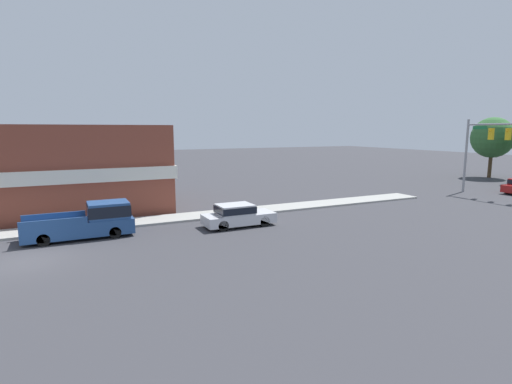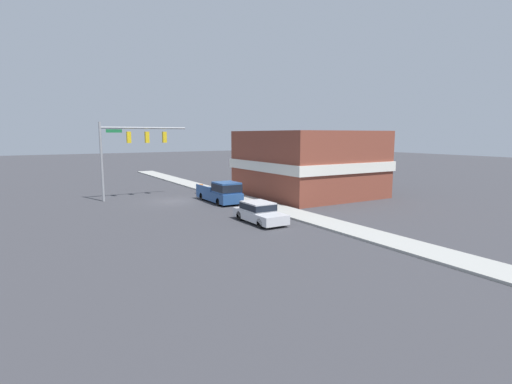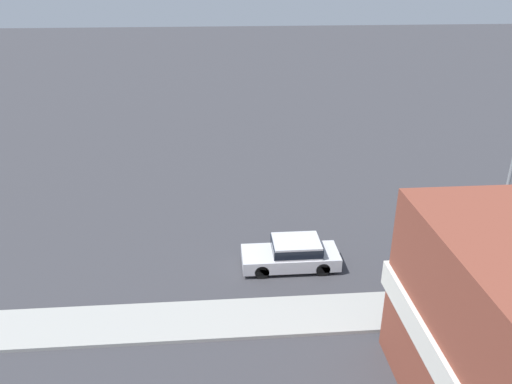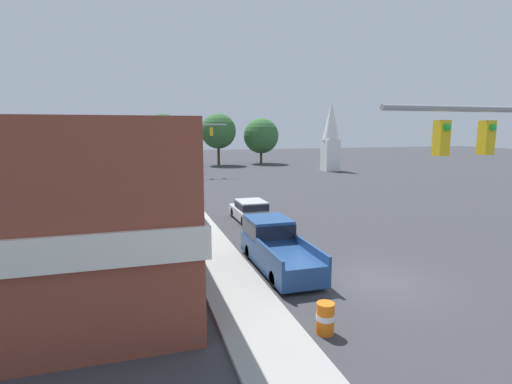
{
  "view_description": "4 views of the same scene",
  "coord_description": "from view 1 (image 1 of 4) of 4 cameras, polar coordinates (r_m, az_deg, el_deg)",
  "views": [
    {
      "loc": [
        20.58,
        1.79,
        6.02
      ],
      "look_at": [
        -0.1,
        11.88,
        2.43
      ],
      "focal_mm": 28.0,
      "sensor_mm": 36.0,
      "label": 1
    },
    {
      "loc": [
        12.07,
        34.51,
        6.02
      ],
      "look_at": [
        0.84,
        15.85,
        2.87
      ],
      "focal_mm": 28.0,
      "sensor_mm": 36.0,
      "label": 2
    },
    {
      "loc": [
        -21.77,
        14.8,
        12.96
      ],
      "look_at": [
        0.38,
        13.03,
        2.83
      ],
      "focal_mm": 35.0,
      "sensor_mm": 36.0,
      "label": 3
    },
    {
      "loc": [
        -9.05,
        -13.09,
        6.04
      ],
      "look_at": [
        -1.47,
        12.13,
        1.84
      ],
      "focal_mm": 28.0,
      "sensor_mm": 36.0,
      "label": 4
    }
  ],
  "objects": [
    {
      "name": "ground_plane",
      "position": [
        21.51,
        -29.99,
        -8.61
      ],
      "size": [
        200.0,
        200.0,
        0.0
      ],
      "primitive_type": "plane",
      "color": "#38383D"
    },
    {
      "name": "sidewalk_curb",
      "position": [
        27.0,
        -29.23,
        -5.01
      ],
      "size": [
        2.4,
        60.0,
        0.14
      ],
      "color": "#9E9E99",
      "rests_on": "ground"
    },
    {
      "name": "pickup_truck_parked",
      "position": [
        24.46,
        -22.58,
        -3.79
      ],
      "size": [
        1.96,
        5.75,
        1.94
      ],
      "color": "black",
      "rests_on": "ground"
    },
    {
      "name": "backdrop_tree_left_far",
      "position": [
        58.69,
        30.7,
        6.69
      ],
      "size": [
        5.08,
        5.08,
        7.6
      ],
      "color": "#4C3823",
      "rests_on": "ground"
    },
    {
      "name": "car_lead",
      "position": [
        25.16,
        -2.68,
        -3.26
      ],
      "size": [
        1.84,
        4.51,
        1.41
      ],
      "color": "black",
      "rests_on": "ground"
    },
    {
      "name": "far_signal_assembly",
      "position": [
        42.29,
        30.71,
        6.49
      ],
      "size": [
        7.52,
        0.49,
        7.02
      ],
      "color": "gray",
      "rests_on": "ground"
    },
    {
      "name": "corner_brick_building",
      "position": [
        33.64,
        -23.79,
        3.24
      ],
      "size": [
        11.33,
        12.16,
        6.35
      ],
      "color": "brown",
      "rests_on": "ground"
    }
  ]
}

